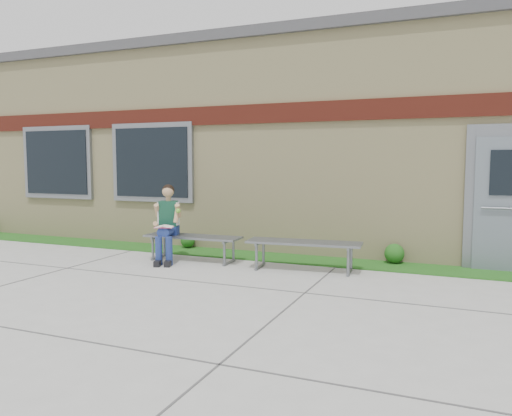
% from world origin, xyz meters
% --- Properties ---
extents(ground, '(80.00, 80.00, 0.00)m').
position_xyz_m(ground, '(0.00, 0.00, 0.00)').
color(ground, '#9E9E99').
rests_on(ground, ground).
extents(grass_strip, '(16.00, 0.80, 0.02)m').
position_xyz_m(grass_strip, '(0.00, 2.60, 0.01)').
color(grass_strip, '#1F5316').
rests_on(grass_strip, ground).
extents(school_building, '(16.20, 6.22, 4.20)m').
position_xyz_m(school_building, '(-0.00, 5.99, 2.10)').
color(school_building, beige).
rests_on(school_building, ground).
extents(bench_left, '(1.72, 0.53, 0.44)m').
position_xyz_m(bench_left, '(-1.42, 1.80, 0.34)').
color(bench_left, slate).
rests_on(bench_left, ground).
extents(bench_right, '(1.84, 0.67, 0.47)m').
position_xyz_m(bench_right, '(0.58, 1.80, 0.36)').
color(bench_right, slate).
rests_on(bench_right, ground).
extents(girl, '(0.59, 0.83, 1.33)m').
position_xyz_m(girl, '(-1.81, 1.61, 0.69)').
color(girl, navy).
rests_on(girl, ground).
extents(shrub_mid, '(0.28, 0.28, 0.28)m').
position_xyz_m(shrub_mid, '(-2.13, 2.85, 0.16)').
color(shrub_mid, '#1F5316').
rests_on(shrub_mid, grass_strip).
extents(shrub_east, '(0.33, 0.33, 0.33)m').
position_xyz_m(shrub_east, '(1.85, 2.85, 0.18)').
color(shrub_east, '#1F5316').
rests_on(shrub_east, grass_strip).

